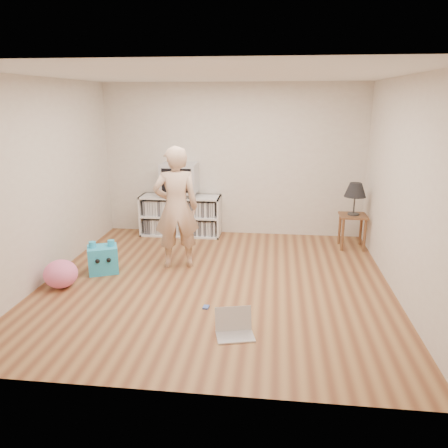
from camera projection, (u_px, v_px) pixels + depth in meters
name	position (u px, v px, depth m)	size (l,w,h in m)	color
ground	(216.00, 282.00, 5.75)	(4.50, 4.50, 0.00)	brown
walls	(215.00, 185.00, 5.39)	(4.52, 4.52, 2.60)	beige
ceiling	(215.00, 74.00, 5.03)	(4.50, 4.50, 0.01)	white
media_unit	(181.00, 215.00, 7.70)	(1.40, 0.45, 0.70)	white
dvd_deck	(180.00, 194.00, 7.57)	(0.45, 0.35, 0.07)	gray
crt_tv	(180.00, 178.00, 7.49)	(0.60, 0.53, 0.50)	#B4B4B9
side_table	(353.00, 223.00, 6.99)	(0.42, 0.42, 0.55)	brown
table_lamp	(355.00, 191.00, 6.84)	(0.34, 0.34, 0.52)	#333333
person	(176.00, 208.00, 6.08)	(0.63, 0.41, 1.73)	#D3AE90
laptop	(234.00, 327.00, 4.48)	(0.44, 0.39, 0.26)	silver
playing_cards	(206.00, 307.00, 5.05)	(0.07, 0.09, 0.02)	#4664BB
plush_blue	(103.00, 259.00, 6.04)	(0.49, 0.44, 0.46)	#27ACDB
plush_pink	(61.00, 274.00, 5.56)	(0.42, 0.42, 0.36)	pink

